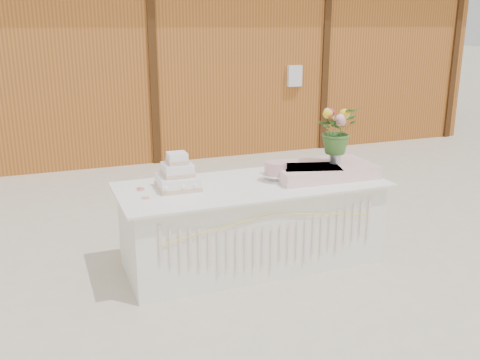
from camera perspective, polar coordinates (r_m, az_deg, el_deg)
name	(u,v)px	position (r m, az deg, el deg)	size (l,w,h in m)	color
ground	(252,262)	(5.06, 1.24, -8.74)	(80.00, 80.00, 0.00)	beige
barn	(129,50)	(10.39, -11.76, 13.41)	(12.60, 4.60, 3.30)	#AC5D24
cake_table	(252,224)	(4.91, 1.29, -4.67)	(2.40, 1.00, 0.77)	white
wedding_cake	(178,176)	(4.64, -6.66, 0.39)	(0.36, 0.36, 0.32)	white
pink_cake_stand	(276,170)	(4.85, 3.86, 1.03)	(0.24, 0.24, 0.18)	white
satin_runner	(322,170)	(5.05, 8.74, 1.05)	(0.94, 0.55, 0.12)	#FFD3CD
flower_vase	(335,156)	(5.08, 10.13, 2.59)	(0.11, 0.11, 0.14)	#B3B3B8
bouquet	(337,125)	(5.02, 10.29, 5.80)	(0.39, 0.34, 0.43)	#3E6B2A
loose_flowers	(145,193)	(4.57, -10.10, -1.34)	(0.14, 0.33, 0.02)	pink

